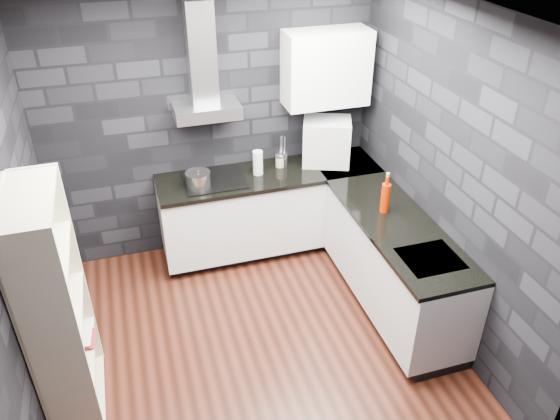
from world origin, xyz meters
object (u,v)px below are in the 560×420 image
glass_vase (258,163)px  storage_jar (280,161)px  red_bottle (385,198)px  bookshelf (57,311)px  utensil_crock (282,159)px  appliance_garage (326,142)px  fruit_bowl (56,313)px  pot (198,180)px

glass_vase → storage_jar: (0.25, 0.09, -0.07)m
red_bottle → bookshelf: 2.73m
bookshelf → storage_jar: bearing=36.9°
bookshelf → utensil_crock: bearing=36.9°
utensil_crock → appliance_garage: appliance_garage is taller
storage_jar → fruit_bowl: size_ratio=0.49×
fruit_bowl → appliance_garage: bearing=32.5°
storage_jar → appliance_garage: (0.47, -0.04, 0.17)m
red_bottle → fruit_bowl: 2.74m
pot → utensil_crock: size_ratio=1.65×
glass_vase → utensil_crock: 0.30m
red_bottle → bookshelf: (-2.68, -0.51, -0.13)m
storage_jar → fruit_bowl: (-2.06, -1.65, -0.02)m
storage_jar → appliance_garage: 0.50m
pot → utensil_crock: bearing=13.3°
appliance_garage → bookshelf: (-2.53, -1.54, -0.22)m
utensil_crock → appliance_garage: 0.47m
pot → appliance_garage: size_ratio=0.49×
utensil_crock → fruit_bowl: bearing=-141.3°
appliance_garage → glass_vase: bearing=-155.3°
red_bottle → bookshelf: bearing=-169.3°
pot → appliance_garage: (1.33, 0.15, 0.15)m
storage_jar → utensil_crock: size_ratio=0.79×
appliance_garage → red_bottle: (0.15, -1.03, -0.09)m
utensil_crock → storage_jar: bearing=-148.6°
red_bottle → appliance_garage: bearing=98.1°
glass_vase → bookshelf: bearing=-140.4°
bookshelf → fruit_bowl: bearing=-90.6°
appliance_garage → bookshelf: 2.97m
storage_jar → bookshelf: bearing=-142.4°
glass_vase → bookshelf: size_ratio=0.13×
storage_jar → appliance_garage: bearing=-5.2°
bookshelf → fruit_bowl: bookshelf is taller
red_bottle → fruit_bowl: size_ratio=1.19×
storage_jar → utensil_crock: (0.03, 0.02, 0.01)m
appliance_garage → bookshelf: size_ratio=0.26×
bookshelf → red_bottle: bearing=10.1°
pot → red_bottle: red_bottle is taller
pot → storage_jar: pot is taller
glass_vase → fruit_bowl: bearing=-139.1°
glass_vase → bookshelf: bookshelf is taller
red_bottle → utensil_crock: bearing=118.4°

